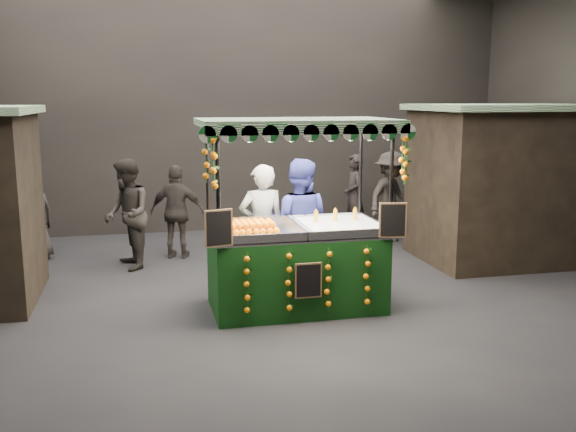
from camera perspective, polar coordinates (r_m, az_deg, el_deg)
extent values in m
plane|color=black|center=(8.59, -1.87, -7.85)|extent=(12.00, 12.00, 0.00)
cube|color=black|center=(13.09, -6.28, 9.57)|extent=(12.00, 0.10, 5.00)
cube|color=black|center=(3.39, 14.73, 6.66)|extent=(12.00, 0.10, 5.00)
cube|color=black|center=(11.31, 18.93, 2.56)|extent=(2.80, 2.00, 2.50)
cube|color=#12551D|center=(11.22, 19.33, 9.15)|extent=(3.00, 2.20, 0.10)
cube|color=#0B330E|center=(8.31, 0.71, -4.91)|extent=(2.17, 1.18, 0.99)
cube|color=silver|center=(8.19, 0.71, -1.45)|extent=(2.17, 1.18, 0.04)
cylinder|color=black|center=(7.43, -6.18, -1.37)|extent=(0.05, 0.05, 2.37)
cylinder|color=black|center=(7.95, 9.10, -0.64)|extent=(0.05, 0.05, 2.37)
cylinder|color=black|center=(8.52, -7.10, 0.16)|extent=(0.05, 0.05, 2.37)
cylinder|color=black|center=(8.99, 6.41, 0.71)|extent=(0.05, 0.05, 2.37)
cube|color=#12551D|center=(8.02, 0.74, 8.39)|extent=(2.42, 1.43, 0.08)
cube|color=silver|center=(8.34, 4.67, -0.86)|extent=(0.97, 1.07, 0.08)
cube|color=black|center=(7.36, -6.20, -1.09)|extent=(0.33, 0.09, 0.43)
cube|color=black|center=(7.89, 9.34, -0.37)|extent=(0.33, 0.09, 0.43)
cube|color=black|center=(7.71, 1.83, -5.78)|extent=(0.34, 0.02, 0.43)
imported|color=gray|center=(9.03, -2.34, -1.03)|extent=(0.67, 0.45, 1.80)
imported|color=navy|center=(9.06, 0.98, -0.76)|extent=(1.11, 1.00, 1.87)
imported|color=black|center=(12.47, 13.67, 1.85)|extent=(1.08, 0.99, 1.78)
imported|color=#2A2522|center=(10.98, -9.86, 0.37)|extent=(1.01, 0.67, 1.60)
imported|color=#2D2724|center=(12.17, 9.15, 1.67)|extent=(1.28, 1.11, 1.72)
imported|color=#282320|center=(11.46, -21.85, 0.09)|extent=(0.90, 0.87, 1.56)
imported|color=#2D2925|center=(12.75, 13.27, 1.48)|extent=(1.30, 1.33, 1.52)
imported|color=black|center=(12.51, 5.91, 1.78)|extent=(0.44, 0.62, 1.63)
imported|color=black|center=(10.42, -14.16, 0.15)|extent=(0.81, 0.97, 1.77)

